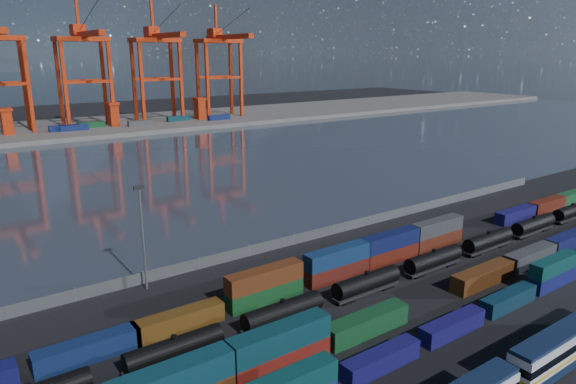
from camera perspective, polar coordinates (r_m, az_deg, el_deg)
ground at (r=80.02m, az=12.89°, el=-11.56°), size 700.00×700.00×0.00m
harbor_water at (r=164.79m, az=-15.39°, el=2.20°), size 700.00×700.00×0.00m
far_quay at (r=264.37m, az=-23.54°, el=6.44°), size 700.00×70.00×2.00m
container_row_south at (r=71.06m, az=17.27°, el=-13.93°), size 139.73×2.23×4.74m
container_row_mid at (r=73.97m, az=12.69°, el=-12.25°), size 143.22×2.65×5.64m
container_row_north at (r=89.59m, az=9.63°, el=-6.93°), size 141.96×2.50×5.33m
tanker_string at (r=79.58m, az=8.73°, el=-9.98°), size 136.30×2.64×3.78m
waterfront_fence at (r=98.55m, az=0.68°, el=-5.30°), size 160.12×0.12×2.20m
yard_light_mast at (r=80.81m, az=-15.88°, el=-4.34°), size 1.60×0.40×16.60m
gantry_cranes at (r=254.16m, az=-25.76°, el=14.05°), size 198.11×44.38×60.10m
quay_containers at (r=247.82m, az=-25.33°, el=6.28°), size 172.58×10.99×2.60m
straddle_carriers at (r=253.32m, az=-23.75°, el=7.65°), size 140.00×7.00×11.10m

